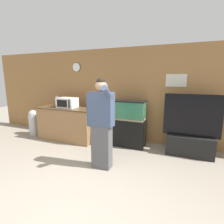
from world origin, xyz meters
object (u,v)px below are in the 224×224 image
(tv_on_stand, at_px, (190,138))
(trash_bin, at_px, (34,122))
(counter_island, at_px, (67,124))
(person_standing, at_px, (101,123))
(aquarium_on_stand, at_px, (126,123))
(microwave, at_px, (67,103))
(knife_block, at_px, (57,103))

(tv_on_stand, xyz_separation_m, trash_bin, (-4.56, -0.23, -0.01))
(tv_on_stand, height_order, trash_bin, tv_on_stand)
(counter_island, bearing_deg, person_standing, -33.13)
(aquarium_on_stand, height_order, person_standing, person_standing)
(counter_island, height_order, microwave, microwave)
(microwave, xyz_separation_m, aquarium_on_stand, (1.69, 0.21, -0.48))
(trash_bin, bearing_deg, person_standing, -20.01)
(trash_bin, bearing_deg, microwave, 2.40)
(aquarium_on_stand, height_order, trash_bin, aquarium_on_stand)
(microwave, relative_size, trash_bin, 0.68)
(tv_on_stand, bearing_deg, aquarium_on_stand, 178.88)
(tv_on_stand, distance_m, trash_bin, 4.56)
(aquarium_on_stand, distance_m, tv_on_stand, 1.59)
(aquarium_on_stand, xyz_separation_m, person_standing, (-0.09, -1.32, 0.32))
(tv_on_stand, xyz_separation_m, person_standing, (-1.66, -1.28, 0.52))
(person_standing, xyz_separation_m, trash_bin, (-2.89, 1.05, -0.53))
(tv_on_stand, distance_m, person_standing, 2.17)
(tv_on_stand, relative_size, trash_bin, 1.80)
(counter_island, relative_size, tv_on_stand, 1.20)
(counter_island, height_order, person_standing, person_standing)
(counter_island, distance_m, tv_on_stand, 3.31)
(knife_block, height_order, trash_bin, knife_block)
(microwave, distance_m, tv_on_stand, 3.34)
(aquarium_on_stand, relative_size, person_standing, 0.68)
(aquarium_on_stand, bearing_deg, trash_bin, -174.98)
(counter_island, xyz_separation_m, aquarium_on_stand, (1.73, 0.25, 0.13))
(microwave, distance_m, knife_block, 0.38)
(counter_island, height_order, trash_bin, counter_island)
(knife_block, height_order, tv_on_stand, tv_on_stand)
(microwave, bearing_deg, trash_bin, -177.60)
(person_standing, distance_m, trash_bin, 3.12)
(counter_island, distance_m, person_standing, 2.01)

